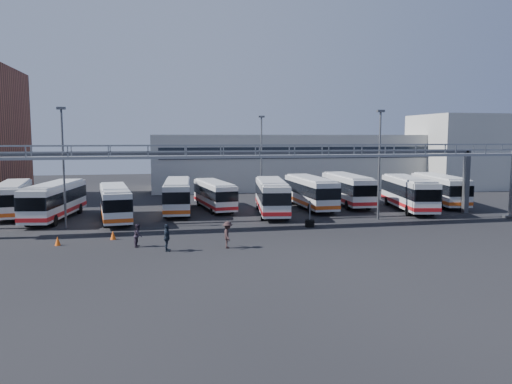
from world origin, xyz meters
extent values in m
plane|color=black|center=(0.00, 0.00, 0.00)|extent=(140.00, 140.00, 0.00)
cube|color=gray|center=(0.00, 5.00, 6.10)|extent=(50.00, 1.80, 0.22)
cube|color=gray|center=(0.00, 4.15, 7.05)|extent=(50.00, 0.10, 0.10)
cube|color=gray|center=(0.00, 5.85, 7.05)|extent=(50.00, 0.10, 0.10)
cube|color=#4C4F54|center=(0.00, 9.00, 6.30)|extent=(45.00, 0.50, 0.35)
cube|color=#9E9E99|center=(12.00, 38.00, 4.00)|extent=(42.00, 14.00, 8.00)
cube|color=#B2B2AD|center=(38.00, 32.00, 5.50)|extent=(14.00, 12.00, 11.00)
cylinder|color=#4C4F54|center=(-16.00, 8.00, 5.00)|extent=(0.18, 0.18, 10.00)
cube|color=#4C4F54|center=(-16.00, 8.00, 10.10)|extent=(0.70, 0.35, 0.22)
cylinder|color=#4C4F54|center=(12.00, 7.00, 5.00)|extent=(0.18, 0.18, 10.00)
cube|color=#4C4F54|center=(12.00, 7.00, 10.10)|extent=(0.70, 0.35, 0.22)
cylinder|color=#4C4F54|center=(4.00, 22.00, 5.00)|extent=(0.18, 0.18, 10.00)
cube|color=#4C4F54|center=(4.00, 22.00, 10.10)|extent=(0.70, 0.35, 0.22)
cube|color=silver|center=(-22.21, 16.21, 1.78)|extent=(3.69, 10.95, 2.68)
cube|color=black|center=(-22.21, 16.21, 2.10)|extent=(3.76, 11.02, 1.07)
cube|color=#CF4E13|center=(-22.21, 16.21, 0.83)|extent=(3.75, 11.00, 0.34)
cube|color=silver|center=(-22.21, 16.21, 3.20)|extent=(3.32, 9.85, 0.16)
cylinder|color=black|center=(-20.71, 12.93, 0.49)|extent=(0.41, 1.00, 0.98)
cylinder|color=black|center=(-23.71, 19.49, 0.49)|extent=(0.41, 1.00, 0.98)
cylinder|color=black|center=(-21.53, 19.75, 0.49)|extent=(0.41, 1.00, 0.98)
cube|color=silver|center=(-17.75, 12.93, 1.87)|extent=(4.24, 11.50, 2.81)
cube|color=black|center=(-17.75, 12.93, 2.20)|extent=(4.31, 11.57, 1.12)
cube|color=red|center=(-17.75, 12.93, 0.87)|extent=(4.30, 11.56, 0.36)
cube|color=silver|center=(-17.75, 12.93, 3.35)|extent=(3.82, 10.35, 0.16)
cylinder|color=black|center=(-19.44, 9.55, 0.51)|extent=(0.46, 1.06, 1.02)
cylinder|color=black|center=(-17.15, 9.20, 0.51)|extent=(0.46, 1.06, 1.02)
cylinder|color=black|center=(-18.35, 16.67, 0.51)|extent=(0.46, 1.06, 1.02)
cylinder|color=black|center=(-16.06, 16.31, 0.51)|extent=(0.46, 1.06, 1.02)
cube|color=silver|center=(-12.18, 11.26, 1.73)|extent=(3.63, 10.64, 2.61)
cube|color=black|center=(-12.18, 11.26, 2.04)|extent=(3.70, 10.71, 1.04)
cube|color=#CF4E13|center=(-12.18, 11.26, 0.81)|extent=(3.69, 10.70, 0.33)
cube|color=silver|center=(-12.18, 11.26, 3.11)|extent=(3.27, 9.58, 0.15)
cylinder|color=black|center=(-12.83, 7.81, 0.47)|extent=(0.40, 0.98, 0.95)
cylinder|color=black|center=(-10.72, 8.08, 0.47)|extent=(0.40, 0.98, 0.95)
cylinder|color=black|center=(-13.65, 14.44, 0.47)|extent=(0.40, 0.98, 0.95)
cylinder|color=black|center=(-11.53, 14.70, 0.47)|extent=(0.40, 0.98, 0.95)
cube|color=silver|center=(-6.26, 15.09, 1.82)|extent=(3.24, 11.12, 2.74)
cube|color=black|center=(-6.26, 15.09, 2.14)|extent=(3.31, 11.18, 1.10)
cube|color=#CF4E13|center=(-6.26, 15.09, 0.85)|extent=(3.30, 11.17, 0.35)
cube|color=silver|center=(-6.26, 15.09, 3.27)|extent=(2.92, 10.01, 0.16)
cylinder|color=black|center=(-7.63, 11.66, 0.50)|extent=(0.37, 1.02, 1.00)
cylinder|color=black|center=(-5.38, 11.51, 0.50)|extent=(0.37, 1.02, 1.00)
cylinder|color=black|center=(-7.15, 18.67, 0.50)|extent=(0.37, 1.02, 1.00)
cylinder|color=black|center=(-4.90, 18.51, 0.50)|extent=(0.37, 1.02, 1.00)
cube|color=silver|center=(-2.34, 16.39, 1.65)|extent=(3.55, 10.13, 2.48)
cube|color=black|center=(-2.34, 16.39, 1.94)|extent=(3.61, 10.20, 0.99)
cube|color=red|center=(-2.34, 16.39, 0.77)|extent=(3.60, 10.19, 0.32)
cube|color=silver|center=(-2.34, 16.39, 2.96)|extent=(3.19, 9.12, 0.14)
cylinder|color=black|center=(-2.91, 13.11, 0.45)|extent=(0.39, 0.93, 0.90)
cylinder|color=black|center=(-0.92, 13.37, 0.45)|extent=(0.39, 0.93, 0.90)
cylinder|color=black|center=(-3.75, 19.40, 0.45)|extent=(0.39, 0.93, 0.90)
cylinder|color=black|center=(-1.76, 19.67, 0.45)|extent=(0.39, 0.93, 0.90)
cube|color=silver|center=(2.91, 12.08, 1.87)|extent=(4.16, 11.50, 2.81)
cube|color=black|center=(2.91, 12.08, 2.20)|extent=(4.23, 11.57, 1.13)
cube|color=red|center=(2.91, 12.08, 0.87)|extent=(4.22, 11.56, 0.36)
cube|color=silver|center=(2.91, 12.08, 3.35)|extent=(3.74, 10.35, 0.16)
cylinder|color=black|center=(1.25, 8.68, 0.51)|extent=(0.45, 1.06, 1.02)
cylinder|color=black|center=(3.54, 8.35, 0.51)|extent=(0.45, 1.06, 1.02)
cylinder|color=black|center=(2.29, 15.81, 0.51)|extent=(0.45, 1.06, 1.02)
cylinder|color=black|center=(4.58, 15.47, 0.51)|extent=(0.45, 1.06, 1.02)
cube|color=silver|center=(7.90, 15.06, 1.86)|extent=(2.68, 11.23, 2.80)
cube|color=black|center=(7.90, 15.06, 2.19)|extent=(2.74, 11.29, 1.12)
cube|color=#CF4E13|center=(7.90, 15.06, 0.87)|extent=(2.73, 11.28, 0.36)
cube|color=silver|center=(7.90, 15.06, 3.34)|extent=(2.41, 10.11, 0.16)
cylinder|color=black|center=(6.79, 11.46, 0.51)|extent=(0.32, 1.02, 1.02)
cylinder|color=black|center=(9.10, 11.49, 0.51)|extent=(0.32, 1.02, 1.02)
cylinder|color=black|center=(6.71, 18.63, 0.51)|extent=(0.32, 1.02, 1.02)
cylinder|color=black|center=(9.01, 18.66, 0.51)|extent=(0.32, 1.02, 1.02)
cube|color=silver|center=(12.82, 16.78, 1.89)|extent=(3.19, 11.51, 2.85)
cube|color=black|center=(12.82, 16.78, 2.23)|extent=(3.25, 11.57, 1.14)
cube|color=red|center=(12.82, 16.78, 0.88)|extent=(3.24, 11.56, 0.36)
cube|color=silver|center=(12.82, 16.78, 3.40)|extent=(2.87, 10.36, 0.17)
cylinder|color=black|center=(11.46, 13.20, 0.52)|extent=(0.36, 1.05, 1.04)
cylinder|color=black|center=(13.80, 13.08, 0.52)|extent=(0.36, 1.05, 1.04)
cylinder|color=black|center=(11.84, 20.48, 0.52)|extent=(0.36, 1.05, 1.04)
cylinder|color=black|center=(14.19, 20.36, 0.52)|extent=(0.36, 1.05, 1.04)
cube|color=silver|center=(17.65, 11.73, 1.90)|extent=(4.66, 11.75, 2.87)
cube|color=black|center=(17.65, 11.73, 2.24)|extent=(4.73, 11.82, 1.15)
cube|color=red|center=(17.65, 11.73, 0.89)|extent=(4.72, 11.81, 0.36)
cube|color=silver|center=(17.65, 11.73, 3.42)|extent=(4.19, 10.57, 0.17)
cylinder|color=black|center=(15.82, 8.34, 0.52)|extent=(0.50, 1.08, 1.04)
cylinder|color=black|center=(18.14, 7.91, 0.52)|extent=(0.50, 1.08, 1.04)
cylinder|color=black|center=(17.16, 15.56, 0.52)|extent=(0.50, 1.08, 1.04)
cylinder|color=black|center=(19.49, 15.12, 0.52)|extent=(0.50, 1.08, 1.04)
cube|color=silver|center=(23.16, 14.85, 1.85)|extent=(4.23, 11.38, 2.78)
cube|color=black|center=(23.16, 14.85, 2.17)|extent=(4.30, 11.45, 1.11)
cube|color=#CF4E13|center=(23.16, 14.85, 0.86)|extent=(4.29, 11.44, 0.35)
cube|color=silver|center=(23.16, 14.85, 3.32)|extent=(3.81, 10.24, 0.16)
cylinder|color=black|center=(21.47, 11.51, 0.51)|extent=(0.46, 1.05, 1.01)
cylinder|color=black|center=(23.73, 11.15, 0.51)|extent=(0.46, 1.05, 1.01)
cylinder|color=black|center=(22.58, 18.54, 0.51)|extent=(0.46, 1.05, 1.01)
cylinder|color=black|center=(24.84, 18.18, 0.51)|extent=(0.46, 1.05, 1.01)
imported|color=#2A222F|center=(-9.76, -0.50, 0.82)|extent=(0.77, 0.91, 1.64)
imported|color=#2F1F1F|center=(-3.61, -2.19, 0.94)|extent=(0.80, 1.27, 1.88)
imported|color=#19222E|center=(-7.80, -2.34, 0.94)|extent=(0.60, 1.15, 1.88)
cone|color=#F6580D|center=(-15.45, 1.08, 0.32)|extent=(0.49, 0.49, 0.65)
cone|color=#F6580D|center=(-11.72, 2.45, 0.33)|extent=(0.54, 0.54, 0.67)
cylinder|color=black|center=(4.51, 4.50, 0.12)|extent=(0.81, 0.81, 0.19)
cylinder|color=black|center=(4.51, 4.50, 0.33)|extent=(0.81, 0.81, 0.19)
cylinder|color=black|center=(4.51, 4.50, 0.54)|extent=(0.81, 0.81, 0.19)
cylinder|color=#4C4F54|center=(4.51, 4.50, 1.15)|extent=(0.12, 0.12, 2.31)
camera|label=1|loc=(-8.51, -36.14, 7.78)|focal=35.00mm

